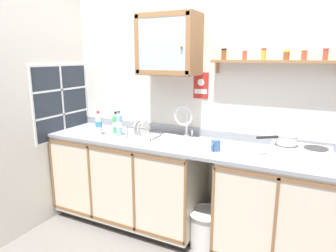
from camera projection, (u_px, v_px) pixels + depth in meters
back_wall at (196, 98)px, 3.04m from camera, size 3.43×0.07×2.67m
side_wall_left at (16, 102)px, 2.84m from camera, size 0.05×3.45×2.67m
lower_cabinet_run at (129, 180)px, 3.21m from camera, size 1.59×0.64×0.93m
lower_cabinet_run_right at (279, 211)px, 2.55m from camera, size 1.00×0.64×0.93m
countertop at (182, 144)px, 2.84m from camera, size 2.79×0.66×0.03m
backsplash at (194, 132)px, 3.09m from camera, size 2.79×0.02×0.08m
sink at (180, 141)px, 2.89m from camera, size 0.52×0.43×0.43m
hot_plate_stove at (300, 152)px, 2.42m from camera, size 0.46×0.30×0.09m
saucepan at (286, 139)px, 2.46m from camera, size 0.31×0.25×0.08m
bottle_water_clear_0 at (99, 124)px, 3.11m from camera, size 0.07×0.07×0.25m
bottle_soda_green_1 at (116, 123)px, 3.18m from camera, size 0.07×0.07×0.23m
bottle_water_blue_2 at (119, 124)px, 3.08m from camera, size 0.06×0.06×0.26m
dish_rack at (143, 133)px, 3.01m from camera, size 0.28×0.23×0.17m
mug at (216, 145)px, 2.59m from camera, size 0.08×0.12×0.09m
wall_cabinet at (169, 45)px, 2.86m from camera, size 0.58×0.34×0.57m
spice_shelf at (272, 60)px, 2.56m from camera, size 1.06×0.14×0.22m
warning_sign at (201, 86)px, 2.96m from camera, size 0.15×0.01×0.26m
window at (62, 102)px, 3.31m from camera, size 0.03×0.79×0.82m
trash_bin at (206, 228)px, 2.80m from camera, size 0.34×0.34×0.37m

